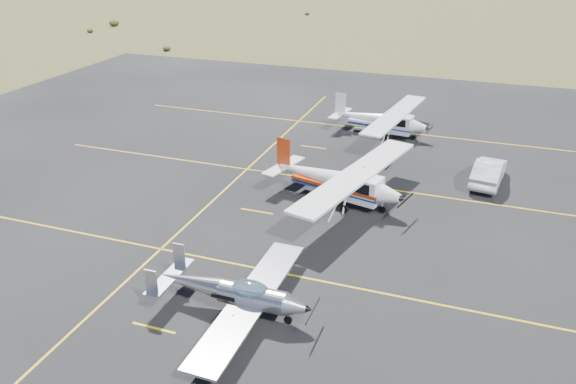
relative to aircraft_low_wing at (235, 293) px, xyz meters
The scene contains 6 objects.
ground 1.72m from the aircraft_low_wing, 78.73° to the left, with size 1600.00×1600.00×0.00m, color #383D1C.
apron 8.45m from the aircraft_low_wing, 88.11° to the left, with size 72.00×72.00×0.02m, color black.
aircraft_low_wing is the anchor object (origin of this frame).
aircraft_cessna 11.89m from the aircraft_low_wing, 84.07° to the left, with size 8.14×12.46×3.16m.
aircraft_plain 24.39m from the aircraft_low_wing, 86.79° to the left, with size 6.86×11.32×2.85m.
sedan 19.95m from the aircraft_low_wing, 61.22° to the left, with size 1.65×4.73×1.56m, color silver.
Camera 1 is at (8.28, -18.89, 14.80)m, focal length 35.00 mm.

